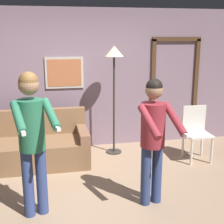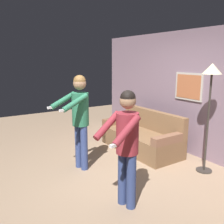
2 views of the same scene
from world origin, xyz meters
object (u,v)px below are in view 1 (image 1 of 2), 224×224
at_px(couch, 31,148).
at_px(person_standing_left, 32,131).
at_px(dining_chair_distant, 196,130).
at_px(torchiere_lamp, 114,65).
at_px(person_standing_right, 153,132).

relative_size(couch, person_standing_left, 1.10).
distance_m(person_standing_left, dining_chair_distant, 3.00).
height_order(torchiere_lamp, person_standing_left, torchiere_lamp).
xyz_separation_m(torchiere_lamp, person_standing_right, (0.11, -1.85, -0.64)).
bearing_deg(couch, person_standing_left, -84.81).
bearing_deg(person_standing_right, person_standing_left, 179.51).
xyz_separation_m(torchiere_lamp, person_standing_left, (-1.33, -1.84, -0.55)).
bearing_deg(person_standing_left, dining_chair_distant, 25.80).
xyz_separation_m(couch, person_standing_right, (1.59, -1.60, 0.69)).
relative_size(torchiere_lamp, person_standing_left, 1.12).
height_order(couch, dining_chair_distant, dining_chair_distant).
height_order(torchiere_lamp, dining_chair_distant, torchiere_lamp).
bearing_deg(person_standing_right, torchiere_lamp, 93.55).
height_order(person_standing_left, dining_chair_distant, person_standing_left).
distance_m(couch, dining_chair_distant, 2.83).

